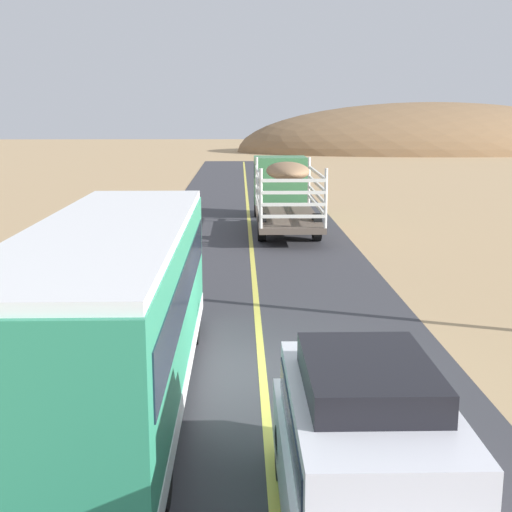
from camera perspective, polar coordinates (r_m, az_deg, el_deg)
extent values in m
plane|color=tan|center=(14.02, 0.52, -9.39)|extent=(240.00, 240.00, 0.00)
cube|color=#38383D|center=(14.02, 0.52, -9.35)|extent=(8.00, 120.00, 0.02)
cube|color=#D8CC4C|center=(14.01, 0.52, -9.31)|extent=(0.16, 117.60, 0.00)
cube|color=silver|center=(8.78, 8.69, -18.12)|extent=(1.90, 4.60, 0.90)
cube|color=silver|center=(8.26, 9.05, -13.50)|extent=(1.75, 3.59, 0.80)
cube|color=#192333|center=(8.25, 9.06, -13.38)|extent=(1.79, 3.22, 0.44)
cube|color=black|center=(8.08, 9.12, -9.63)|extent=(1.42, 2.07, 0.36)
cylinder|color=black|center=(10.08, 2.41, -15.76)|extent=(0.26, 0.76, 0.76)
cylinder|color=black|center=(10.31, 11.88, -15.36)|extent=(0.26, 0.76, 0.76)
cube|color=#3F7F4C|center=(34.07, 1.97, 6.26)|extent=(2.50, 2.20, 2.20)
cube|color=#192333|center=(34.03, 1.98, 7.02)|extent=(2.53, 1.54, 0.70)
cube|color=brown|center=(28.86, 2.57, 3.07)|extent=(2.50, 6.40, 0.24)
cylinder|color=silver|center=(31.77, 0.05, 6.09)|extent=(0.12, 0.12, 2.20)
cylinder|color=silver|center=(31.91, 4.35, 6.09)|extent=(0.12, 0.12, 2.20)
cylinder|color=silver|center=(25.53, 0.40, 4.72)|extent=(0.12, 0.12, 2.20)
cylinder|color=silver|center=(25.71, 5.73, 4.71)|extent=(0.12, 0.12, 2.20)
cube|color=silver|center=(28.72, 0.17, 4.17)|extent=(0.08, 6.30, 0.12)
cube|color=silver|center=(28.89, 4.98, 4.17)|extent=(0.08, 6.30, 0.12)
cube|color=silver|center=(25.66, 3.06, 3.25)|extent=(2.40, 0.08, 0.12)
cube|color=silver|center=(28.67, 0.17, 5.04)|extent=(0.08, 6.30, 0.12)
cube|color=silver|center=(28.83, 5.00, 5.04)|extent=(0.08, 6.30, 0.12)
cube|color=silver|center=(25.60, 3.07, 4.22)|extent=(2.40, 0.08, 0.12)
cube|color=silver|center=(28.62, 0.17, 5.92)|extent=(0.08, 6.30, 0.12)
cube|color=silver|center=(28.79, 5.01, 5.91)|extent=(0.08, 6.30, 0.12)
cube|color=silver|center=(25.54, 3.08, 5.20)|extent=(2.40, 0.08, 0.12)
cube|color=silver|center=(28.58, 0.17, 6.79)|extent=(0.08, 6.30, 0.12)
cube|color=silver|center=(28.74, 5.03, 6.78)|extent=(0.08, 6.30, 0.12)
cube|color=silver|center=(25.50, 3.09, 6.18)|extent=(2.40, 0.08, 0.12)
ellipsoid|color=#8C6B4C|center=(28.63, 2.61, 6.97)|extent=(1.75, 3.84, 0.70)
cylinder|color=black|center=(34.17, 0.13, 4.18)|extent=(0.32, 1.10, 1.10)
cylinder|color=black|center=(34.30, 3.78, 4.18)|extent=(0.32, 1.10, 1.10)
cylinder|color=black|center=(27.56, 0.48, 2.36)|extent=(0.32, 1.10, 1.10)
cylinder|color=black|center=(27.72, 5.00, 2.37)|extent=(0.32, 1.10, 1.10)
cube|color=#2D8C66|center=(12.16, -11.61, -4.42)|extent=(2.50, 10.00, 2.70)
cube|color=white|center=(11.84, -11.90, 2.24)|extent=(2.45, 9.80, 0.16)
cube|color=#192333|center=(12.04, -11.71, -2.26)|extent=(2.54, 9.20, 0.80)
cube|color=silver|center=(12.52, -11.40, -9.48)|extent=(2.53, 9.80, 0.36)
cylinder|color=black|center=(15.76, -13.32, -5.31)|extent=(0.30, 1.00, 1.00)
cylinder|color=black|center=(15.46, -5.28, -5.37)|extent=(0.30, 1.00, 1.00)
cylinder|color=black|center=(9.46, -8.03, -17.00)|extent=(0.30, 1.00, 1.00)
ellipsoid|color=olive|center=(93.81, 14.13, 8.27)|extent=(50.13, 23.03, 12.58)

